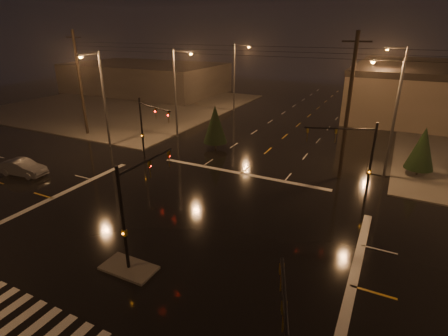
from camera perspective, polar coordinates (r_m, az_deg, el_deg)
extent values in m
plane|color=black|center=(22.85, -8.61, -10.46)|extent=(140.00, 140.00, 0.00)
cube|color=#4D4A45|center=(62.82, -15.74, 9.98)|extent=(36.00, 36.00, 0.12)
cube|color=#4D4A45|center=(20.29, -15.27, -15.47)|extent=(3.00, 1.60, 0.15)
cube|color=beige|center=(31.39, 2.84, -0.88)|extent=(16.00, 0.50, 0.01)
cube|color=#3B3534|center=(74.60, -12.69, 14.16)|extent=(30.00, 18.00, 5.60)
cylinder|color=black|center=(18.70, -16.16, -8.29)|extent=(0.18, 0.18, 6.00)
cylinder|color=black|center=(19.17, -12.49, 1.12)|extent=(0.12, 4.50, 0.12)
imported|color=#594707|center=(20.69, -9.02, 2.77)|extent=(0.16, 0.20, 1.00)
cube|color=#594707|center=(19.05, -15.94, -10.11)|extent=(0.25, 0.18, 0.35)
cylinder|color=black|center=(27.63, 22.84, 0.80)|extent=(0.18, 0.18, 6.00)
cylinder|color=black|center=(26.28, 18.38, 6.14)|extent=(4.74, 1.82, 0.12)
imported|color=#594707|center=(25.92, 13.48, 6.33)|extent=(0.24, 0.22, 1.00)
cube|color=#594707|center=(27.87, 22.63, -0.55)|extent=(0.25, 0.18, 0.35)
cylinder|color=black|center=(35.32, -13.27, 6.30)|extent=(0.18, 0.18, 6.00)
cylinder|color=black|center=(32.66, -11.36, 9.73)|extent=(4.74, 1.82, 0.12)
imported|color=#594707|center=(30.83, -9.06, 9.09)|extent=(0.24, 0.22, 1.00)
cube|color=#594707|center=(35.51, -13.18, 5.21)|extent=(0.25, 0.18, 0.35)
cylinder|color=black|center=(9.74, 9.93, -21.35)|extent=(1.48, 3.80, 0.12)
imported|color=#594707|center=(11.15, 9.47, -15.22)|extent=(0.22, 0.24, 1.00)
cylinder|color=#38383A|center=(41.32, -7.96, 11.72)|extent=(0.24, 0.24, 10.00)
cylinder|color=#38383A|center=(40.11, -6.84, 18.39)|extent=(2.40, 0.14, 0.14)
cube|color=#38383A|center=(39.52, -5.42, 18.32)|extent=(0.70, 0.30, 0.18)
sphere|color=orange|center=(39.53, -5.42, 18.13)|extent=(0.32, 0.32, 0.32)
cylinder|color=#38383A|center=(55.11, 1.66, 14.42)|extent=(0.24, 0.24, 10.00)
cylinder|color=#38383A|center=(54.21, 2.94, 19.37)|extent=(2.40, 0.14, 0.14)
cube|color=#38383A|center=(53.77, 4.07, 19.27)|extent=(0.70, 0.30, 0.18)
sphere|color=orange|center=(53.78, 4.07, 19.13)|extent=(0.32, 0.32, 0.32)
cylinder|color=#38383A|center=(32.35, 26.00, 6.93)|extent=(0.24, 0.24, 10.00)
cylinder|color=#38383A|center=(31.67, 25.24, 15.68)|extent=(2.40, 0.14, 0.14)
cube|color=#38383A|center=(31.73, 23.19, 15.90)|extent=(0.70, 0.30, 0.18)
sphere|color=orange|center=(31.74, 23.16, 15.67)|extent=(0.32, 0.32, 0.32)
cylinder|color=#38383A|center=(52.05, 26.85, 11.71)|extent=(0.24, 0.24, 10.00)
cylinder|color=#38383A|center=(51.63, 26.41, 17.14)|extent=(2.40, 0.14, 0.14)
cube|color=#38383A|center=(51.67, 25.14, 17.29)|extent=(0.70, 0.30, 0.18)
sphere|color=orange|center=(51.67, 25.12, 17.14)|extent=(0.32, 0.32, 0.32)
cylinder|color=#38383A|center=(39.26, -18.93, 10.24)|extent=(0.24, 0.24, 10.00)
cylinder|color=#38383A|center=(37.85, -21.17, 16.96)|extent=(0.14, 2.40, 0.14)
cube|color=#38383A|center=(37.11, -22.43, 16.64)|extent=(0.30, 0.70, 0.18)
sphere|color=orange|center=(37.11, -22.40, 16.44)|extent=(0.32, 0.32, 0.32)
cylinder|color=black|center=(45.12, -22.39, 12.47)|extent=(0.32, 0.32, 12.00)
cube|color=black|center=(44.71, -23.39, 19.01)|extent=(2.20, 0.12, 0.12)
cylinder|color=black|center=(30.39, 19.56, 8.99)|extent=(0.32, 0.32, 12.00)
cube|color=black|center=(29.78, 20.88, 18.75)|extent=(2.20, 0.12, 0.12)
cylinder|color=black|center=(35.14, 28.98, -0.58)|extent=(0.18, 0.18, 0.70)
cone|color=black|center=(34.46, 29.64, 2.83)|extent=(2.39, 2.39, 3.73)
cylinder|color=black|center=(37.85, -1.42, 3.73)|extent=(0.18, 0.18, 0.70)
cone|color=black|center=(37.19, -1.46, 7.16)|extent=(2.55, 2.55, 3.99)
imported|color=slate|center=(35.50, -30.05, 0.06)|extent=(4.52, 2.10, 1.44)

